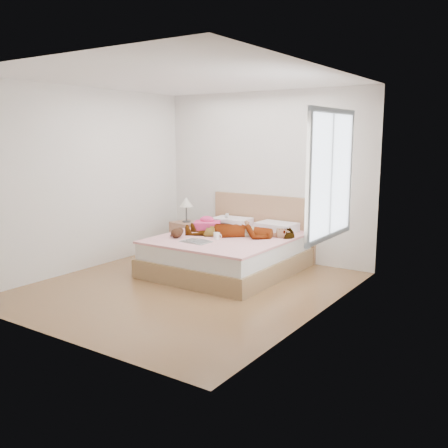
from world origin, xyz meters
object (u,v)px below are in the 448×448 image
(phone, at_px, (227,215))
(plush_toy, at_px, (177,233))
(bed, at_px, (231,251))
(woman, at_px, (240,228))
(towel, at_px, (207,224))
(coffee_mug, at_px, (217,236))
(nightstand, at_px, (187,235))
(magazine, at_px, (196,241))

(phone, xyz_separation_m, plush_toy, (-0.16, -1.02, -0.13))
(phone, distance_m, bed, 0.72)
(woman, distance_m, towel, 0.69)
(phone, distance_m, towel, 0.35)
(woman, height_order, plush_toy, woman)
(plush_toy, bearing_deg, bed, 47.32)
(bed, bearing_deg, coffee_mug, -89.46)
(towel, bearing_deg, nightstand, 158.16)
(bed, distance_m, plush_toy, 0.84)
(bed, bearing_deg, phone, 130.00)
(phone, xyz_separation_m, towel, (-0.18, -0.28, -0.12))
(towel, relative_size, magazine, 1.20)
(woman, relative_size, bed, 0.75)
(bed, relative_size, coffee_mug, 16.47)
(magazine, xyz_separation_m, coffee_mug, (0.14, 0.30, 0.04))
(woman, distance_m, magazine, 0.76)
(towel, bearing_deg, magazine, -63.72)
(towel, relative_size, nightstand, 0.51)
(bed, relative_size, towel, 4.29)
(bed, height_order, nightstand, bed)
(woman, relative_size, coffee_mug, 12.38)
(towel, height_order, nightstand, nightstand)
(phone, relative_size, bed, 0.05)
(plush_toy, bearing_deg, towel, 91.35)
(phone, bearing_deg, towel, -144.37)
(bed, distance_m, coffee_mug, 0.46)
(phone, xyz_separation_m, nightstand, (-0.76, -0.04, -0.39))
(phone, xyz_separation_m, coffee_mug, (0.37, -0.81, -0.15))
(magazine, bearing_deg, phone, 101.91)
(woman, relative_size, magazine, 3.88)
(towel, distance_m, magazine, 0.93)
(plush_toy, xyz_separation_m, nightstand, (-0.60, 0.97, -0.27))
(woman, bearing_deg, coffee_mug, -39.05)
(phone, bearing_deg, coffee_mug, -87.12)
(nightstand, bearing_deg, bed, -19.46)
(coffee_mug, bearing_deg, plush_toy, -158.73)
(bed, relative_size, nightstand, 2.21)
(plush_toy, bearing_deg, coffee_mug, 21.27)
(plush_toy, relative_size, nightstand, 0.28)
(phone, bearing_deg, plush_toy, -120.82)
(towel, bearing_deg, bed, -16.83)
(towel, relative_size, plush_toy, 1.86)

